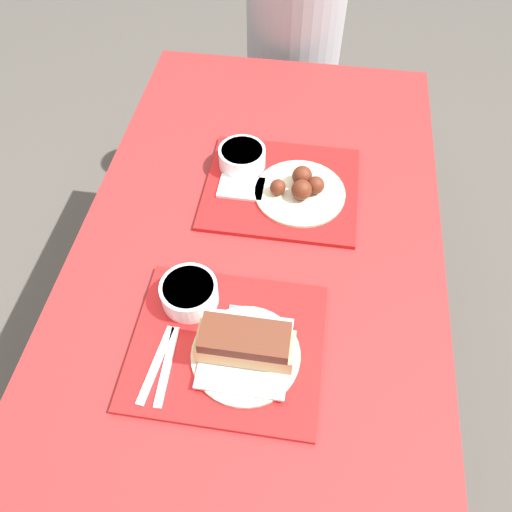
% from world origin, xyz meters
% --- Properties ---
extents(ground_plane, '(12.00, 12.00, 0.00)m').
position_xyz_m(ground_plane, '(0.00, 0.00, 0.00)').
color(ground_plane, '#4C4742').
extents(picnic_table, '(0.87, 1.66, 0.76)m').
position_xyz_m(picnic_table, '(0.00, 0.00, 0.66)').
color(picnic_table, maroon).
rests_on(picnic_table, ground_plane).
extents(picnic_bench_far, '(0.82, 0.28, 0.46)m').
position_xyz_m(picnic_bench_far, '(0.00, 1.05, 0.39)').
color(picnic_bench_far, maroon).
rests_on(picnic_bench_far, ground_plane).
extents(tray_near, '(0.39, 0.34, 0.01)m').
position_xyz_m(tray_near, '(-0.02, -0.21, 0.76)').
color(tray_near, red).
rests_on(tray_near, picnic_table).
extents(tray_far, '(0.39, 0.34, 0.01)m').
position_xyz_m(tray_far, '(0.03, 0.25, 0.76)').
color(tray_far, red).
rests_on(tray_far, picnic_table).
extents(bowl_coleslaw_near, '(0.12, 0.12, 0.05)m').
position_xyz_m(bowl_coleslaw_near, '(-0.12, -0.12, 0.80)').
color(bowl_coleslaw_near, silver).
rests_on(bowl_coleslaw_near, tray_near).
extents(brisket_sandwich_plate, '(0.22, 0.22, 0.09)m').
position_xyz_m(brisket_sandwich_plate, '(0.02, -0.23, 0.81)').
color(brisket_sandwich_plate, beige).
rests_on(brisket_sandwich_plate, tray_near).
extents(plastic_fork_near, '(0.03, 0.17, 0.00)m').
position_xyz_m(plastic_fork_near, '(-0.15, -0.27, 0.77)').
color(plastic_fork_near, white).
rests_on(plastic_fork_near, tray_near).
extents(plastic_knife_near, '(0.02, 0.17, 0.00)m').
position_xyz_m(plastic_knife_near, '(-0.13, -0.27, 0.77)').
color(plastic_knife_near, white).
rests_on(plastic_knife_near, tray_near).
extents(condiment_packet, '(0.04, 0.03, 0.01)m').
position_xyz_m(condiment_packet, '(-0.02, -0.13, 0.77)').
color(condiment_packet, teal).
rests_on(condiment_packet, tray_near).
extents(bowl_coleslaw_far, '(0.12, 0.12, 0.05)m').
position_xyz_m(bowl_coleslaw_far, '(-0.08, 0.31, 0.80)').
color(bowl_coleslaw_far, silver).
rests_on(bowl_coleslaw_far, tray_far).
extents(wings_plate_far, '(0.23, 0.23, 0.06)m').
position_xyz_m(wings_plate_far, '(0.08, 0.23, 0.79)').
color(wings_plate_far, beige).
rests_on(wings_plate_far, tray_far).
extents(napkin_far, '(0.11, 0.08, 0.01)m').
position_xyz_m(napkin_far, '(-0.07, 0.23, 0.77)').
color(napkin_far, white).
rests_on(napkin_far, tray_far).
extents(person_seated_across, '(0.34, 0.34, 0.71)m').
position_xyz_m(person_seated_across, '(-0.01, 1.05, 0.76)').
color(person_seated_across, '#9E9EA3').
rests_on(person_seated_across, picnic_bench_far).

